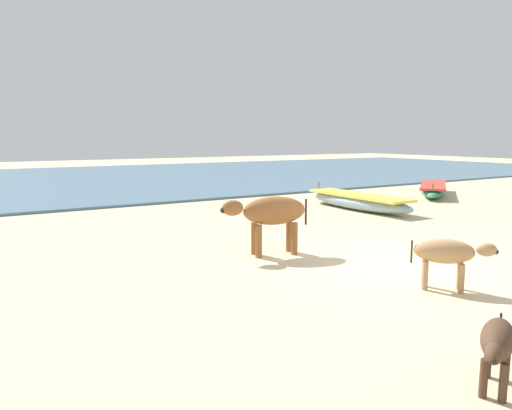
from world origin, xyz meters
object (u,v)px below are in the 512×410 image
Objects in this scene: fishing_boat_2 at (358,201)px; calf_far_dark at (497,343)px; calf_near_tan at (447,253)px; fishing_boat_0 at (433,189)px; cow_adult_brown at (271,213)px.

calf_far_dark is at bearing 142.66° from fishing_boat_2.
fishing_boat_2 is 7.24m from calf_near_tan.
calf_near_tan is (-8.80, -7.02, 0.29)m from fishing_boat_0.
fishing_boat_0 is at bearing 86.88° from calf_near_tan.
fishing_boat_0 is 4.81m from fishing_boat_2.
fishing_boat_0 is 11.26m from calf_near_tan.
calf_near_tan is 1.11× the size of calf_far_dark.
fishing_boat_2 is at bearing -24.50° from fishing_boat_0.
cow_adult_brown is (-9.76, -4.14, 0.53)m from fishing_boat_0.
cow_adult_brown is 1.87× the size of calf_far_dark.
calf_near_tan is 2.67m from calf_far_dark.
fishing_boat_2 is 9.87m from calf_far_dark.
fishing_boat_2 is at bearing -155.02° from calf_far_dark.
fishing_boat_2 is at bearing 103.79° from calf_near_tan.
cow_adult_brown reaches higher than calf_near_tan.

